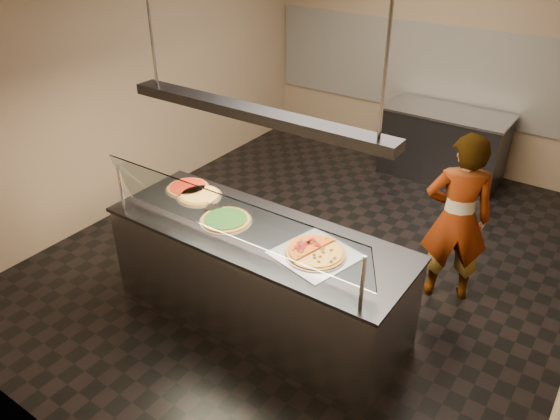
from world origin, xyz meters
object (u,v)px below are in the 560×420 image
Objects in this scene: pizza_cheese at (200,195)px; perforated_tray at (315,254)px; half_pizza_pepperoni at (303,246)px; serving_counter at (258,276)px; pizza_spatula at (213,203)px; heat_lamp_housing at (254,114)px; sneeze_guard at (229,218)px; pizza_spinach at (226,219)px; worker at (457,219)px; half_pizza_sausage at (328,256)px; prep_table at (443,145)px; pizza_tomato at (188,187)px.

perforated_tray is at bearing -7.90° from pizza_cheese.
half_pizza_pepperoni reaches higher than perforated_tray.
serving_counter is 6.37× the size of pizza_cheese.
heat_lamp_housing is at bearing -11.60° from pizza_spatula.
perforated_tray is 2.90× the size of pizza_spatula.
pizza_spinach is at bearing 134.60° from sneeze_guard.
heat_lamp_housing is at bearing 90.00° from serving_counter.
half_pizza_sausage is at bearing 41.30° from worker.
pizza_spatula is 3.73m from prep_table.
pizza_spinach is 1.08× the size of pizza_cheese.
perforated_tray is at bearing -8.83° from pizza_tomato.
serving_counter is at bearing -12.29° from pizza_cheese.
pizza_spatula reaches higher than perforated_tray.
half_pizza_pepperoni reaches higher than pizza_spinach.
half_pizza_sausage is 3.79m from prep_table.
pizza_tomato is (-0.67, 0.25, -0.00)m from pizza_spinach.
serving_counter is at bearing -94.47° from prep_table.
perforated_tray is 0.89m from pizza_spinach.
serving_counter is 1.61× the size of worker.
serving_counter is 6.50× the size of pizza_tomato.
pizza_spatula is 2.19m from worker.
heat_lamp_housing reaches higher than perforated_tray.
heat_lamp_housing reaches higher than serving_counter.
worker is (0.56, 1.32, -0.13)m from half_pizza_sausage.
serving_counter is 1.12m from pizza_tomato.
half_pizza_sausage is 1.27m from pizza_spatula.
perforated_tray is 0.43× the size of prep_table.
half_pizza_pepperoni is at bearing 0.63° from pizza_spinach.
pizza_spatula is at bearing 168.40° from heat_lamp_housing.
prep_table is at bearing 85.53° from heat_lamp_housing.
pizza_spinach is 1.94× the size of pizza_spatula.
pizza_spinach reaches higher than prep_table.
serving_counter is at bearing 4.66° from pizza_spinach.
perforated_tray is at bearing -179.73° from half_pizza_sausage.
pizza_spinach is 1.05m from heat_lamp_housing.
serving_counter is 1.48m from heat_lamp_housing.
serving_counter is at bearing -11.60° from pizza_spatula.
sneeze_guard is (0.00, -0.34, 0.76)m from serving_counter.
half_pizza_pepperoni is 2.16× the size of pizza_spatula.
worker is at bearing 40.44° from pizza_spinach.
sneeze_guard is 1.46× the size of worker.
perforated_tray is 1.65× the size of pizza_tomato.
half_pizza_pepperoni is 0.32× the size of prep_table.
worker is (1.56, 1.33, -0.12)m from pizza_spinach.
sneeze_guard is 10.37× the size of pizza_spatula.
pizza_cheese is at bearing -15.16° from pizza_tomato.
sneeze_guard is 0.79m from pizza_spatula.
sneeze_guard is at bearing -29.93° from pizza_tomato.
pizza_tomato is at bearing 150.07° from sneeze_guard.
sneeze_guard is at bearing -33.06° from pizza_cheese.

